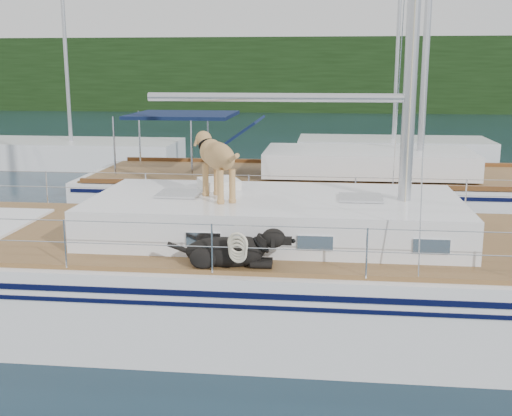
# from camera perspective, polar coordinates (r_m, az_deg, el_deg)

# --- Properties ---
(ground) EXTENTS (120.00, 120.00, 0.00)m
(ground) POSITION_cam_1_polar(r_m,az_deg,el_deg) (9.73, -3.10, -9.42)
(ground) COLOR black
(ground) RESTS_ON ground
(tree_line) EXTENTS (90.00, 3.00, 6.00)m
(tree_line) POSITION_cam_1_polar(r_m,az_deg,el_deg) (53.93, 4.94, 11.70)
(tree_line) COLOR black
(tree_line) RESTS_ON ground
(shore_bank) EXTENTS (92.00, 1.00, 1.20)m
(shore_bank) POSITION_cam_1_polar(r_m,az_deg,el_deg) (55.21, 4.93, 9.22)
(shore_bank) COLOR #595147
(shore_bank) RESTS_ON ground
(main_sailboat) EXTENTS (12.00, 3.81, 14.01)m
(main_sailboat) POSITION_cam_1_polar(r_m,az_deg,el_deg) (9.48, -2.61, -5.66)
(main_sailboat) COLOR white
(main_sailboat) RESTS_ON ground
(neighbor_sailboat) EXTENTS (11.00, 3.50, 13.30)m
(neighbor_sailboat) POSITION_cam_1_polar(r_m,az_deg,el_deg) (15.45, 5.75, 1.18)
(neighbor_sailboat) COLOR white
(neighbor_sailboat) RESTS_ON ground
(bg_boat_west) EXTENTS (8.00, 3.00, 11.65)m
(bg_boat_west) POSITION_cam_1_polar(r_m,az_deg,el_deg) (25.01, -16.05, 4.63)
(bg_boat_west) COLOR white
(bg_boat_west) RESTS_ON ground
(bg_boat_center) EXTENTS (7.20, 3.00, 11.65)m
(bg_boat_center) POSITION_cam_1_polar(r_m,az_deg,el_deg) (25.23, 12.07, 4.92)
(bg_boat_center) COLOR white
(bg_boat_center) RESTS_ON ground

